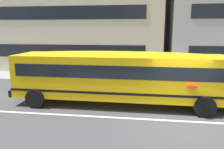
% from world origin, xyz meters
% --- Properties ---
extents(ground_plane, '(400.00, 400.00, 0.00)m').
position_xyz_m(ground_plane, '(0.00, 0.00, 0.00)').
color(ground_plane, '#424244').
extents(sidewalk_far, '(120.00, 3.00, 0.01)m').
position_xyz_m(sidewalk_far, '(0.00, 8.09, 0.01)').
color(sidewalk_far, gray).
rests_on(sidewalk_far, ground_plane).
extents(lane_centreline, '(110.00, 0.16, 0.01)m').
position_xyz_m(lane_centreline, '(0.00, 0.00, 0.00)').
color(lane_centreline, silver).
rests_on(lane_centreline, ground_plane).
extents(school_bus, '(11.98, 2.91, 2.67)m').
position_xyz_m(school_bus, '(-2.59, 1.81, 1.59)').
color(school_bus, yellow).
rests_on(school_bus, ground_plane).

